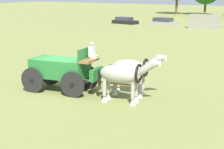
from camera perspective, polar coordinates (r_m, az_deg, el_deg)
ground_plane at (r=19.70m, az=-8.15°, el=-2.55°), size 220.00×220.00×0.00m
show_wagon at (r=19.34m, az=-7.89°, el=0.87°), size 6.03×2.55×2.71m
draft_horse_near at (r=18.39m, az=3.16°, el=0.80°), size 2.98×1.29×2.24m
draft_horse_off at (r=17.20m, az=1.75°, el=-0.12°), size 3.10×1.32×2.21m
parked_vehicle_a at (r=58.45m, az=2.04°, el=8.51°), size 4.33×2.21×1.06m
parked_vehicle_b at (r=56.34m, az=8.22°, el=8.24°), size 4.64×2.39×1.16m
parked_vehicle_c at (r=52.34m, az=14.45°, el=8.10°), size 4.40×2.22×1.99m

